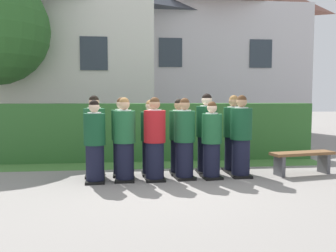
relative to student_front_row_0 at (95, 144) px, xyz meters
name	(u,v)px	position (x,y,z in m)	size (l,w,h in m)	color
ground_plane	(169,179)	(1.45, 0.09, -0.75)	(60.00, 60.00, 0.00)	gray
student_front_row_0	(95,144)	(0.00, 0.00, 0.00)	(0.41, 0.47, 1.59)	black
student_front_row_1	(125,141)	(0.57, 0.07, 0.02)	(0.43, 0.48, 1.63)	black
student_in_red_blazer	(155,141)	(1.15, 0.06, 0.03)	(0.43, 0.52, 1.64)	black
student_front_row_3	(184,141)	(1.76, 0.13, 0.02)	(0.43, 0.51, 1.62)	black
student_front_row_4	(212,142)	(2.30, 0.11, -0.02)	(0.41, 0.49, 1.55)	black
student_front_row_5	(241,138)	(2.94, 0.20, 0.05)	(0.44, 0.49, 1.68)	black
student_rear_row_0	(95,138)	(-0.05, 0.53, 0.04)	(0.44, 0.53, 1.68)	black
student_rear_row_1	(122,139)	(0.50, 0.56, 0.02)	(0.42, 0.48, 1.63)	black
student_rear_row_2	(151,139)	(1.10, 0.55, 0.00)	(0.41, 0.46, 1.58)	black
student_rear_row_3	(179,138)	(1.71, 0.60, 0.01)	(0.42, 0.51, 1.60)	black
student_rear_row_4	(207,135)	(2.31, 0.64, 0.06)	(0.45, 0.49, 1.72)	black
student_rear_row_5	(233,135)	(2.92, 0.70, 0.05)	(0.44, 0.53, 1.68)	black
hedge	(159,132)	(1.45, 2.44, -0.02)	(7.99, 0.70, 1.47)	#33662D
school_building_main	(206,43)	(4.05, 8.87, 3.22)	(8.42, 3.91, 7.74)	silver
school_building_annex	(53,42)	(-2.10, 7.02, 2.90)	(7.68, 3.54, 7.11)	silver
wooden_bench	(302,158)	(4.30, 0.27, -0.40)	(1.44, 0.60, 0.48)	brown
lawn_strip	(162,165)	(1.45, 1.64, -0.75)	(7.99, 0.90, 0.01)	#477A38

